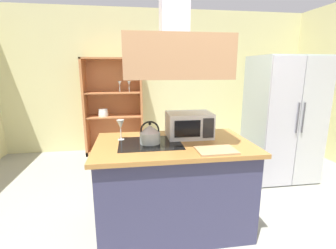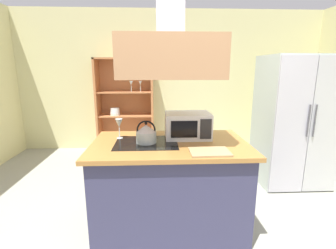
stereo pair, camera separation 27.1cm
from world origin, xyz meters
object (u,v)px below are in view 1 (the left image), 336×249
at_px(refrigerator, 282,119).
at_px(wine_glass_on_counter, 121,125).
at_px(cutting_board, 216,150).
at_px(kettle, 150,134).
at_px(microwave, 189,125).
at_px(dish_cabinet, 114,112).

xyz_separation_m(refrigerator, wine_glass_on_counter, (-2.28, -0.79, 0.16)).
bearing_deg(refrigerator, cutting_board, -138.78).
height_order(kettle, wine_glass_on_counter, kettle).
bearing_deg(microwave, cutting_board, -75.42).
bearing_deg(refrigerator, kettle, -154.56).
xyz_separation_m(refrigerator, dish_cabinet, (-2.50, 1.51, -0.10)).
bearing_deg(cutting_board, wine_glass_on_counter, 149.73).
distance_m(dish_cabinet, cutting_board, 2.98).
height_order(kettle, cutting_board, kettle).
distance_m(kettle, microwave, 0.46).
distance_m(kettle, wine_glass_on_counter, 0.33).
bearing_deg(dish_cabinet, microwave, -68.03).
relative_size(microwave, wine_glass_on_counter, 2.23).
bearing_deg(refrigerator, wine_glass_on_counter, -161.01).
bearing_deg(microwave, dish_cabinet, 111.97).
height_order(microwave, wine_glass_on_counter, microwave).
relative_size(dish_cabinet, kettle, 8.20).
bearing_deg(microwave, refrigerator, 26.20).
distance_m(microwave, wine_glass_on_counter, 0.70).
relative_size(refrigerator, microwave, 3.87).
xyz_separation_m(dish_cabinet, cutting_board, (1.05, -2.78, 0.12)).
relative_size(cutting_board, microwave, 0.74).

